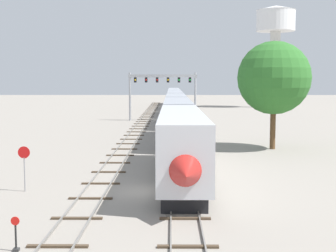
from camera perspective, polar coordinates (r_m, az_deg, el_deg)
ground_plane at (r=29.79m, az=-2.11°, el=-8.01°), size 400.00×400.00×0.00m
track_main at (r=89.20m, az=0.87°, el=1.12°), size 2.60×200.00×0.16m
track_near at (r=69.45m, az=-3.55°, el=-0.16°), size 2.60×160.00×0.16m
passenger_train at (r=84.48m, az=0.89°, el=2.60°), size 3.04×123.46×4.80m
signal_gantry at (r=81.67m, az=-0.67°, el=5.03°), size 12.10×0.49×8.44m
water_tower at (r=126.12m, az=13.07°, el=11.73°), size 10.09×10.09×26.34m
switch_stand at (r=20.61m, az=-18.17°, el=-13.03°), size 0.36×0.24×1.46m
stop_sign at (r=30.76m, az=-17.23°, el=-4.27°), size 0.76×0.08×2.88m
trackside_tree_left at (r=48.55m, az=12.87°, el=5.76°), size 7.44×7.44×11.01m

